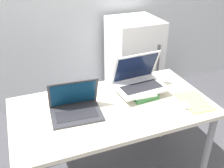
% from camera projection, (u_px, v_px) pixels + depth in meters
% --- Properties ---
extents(desk, '(1.41, 0.76, 0.72)m').
position_uv_depth(desk, '(113.00, 115.00, 1.90)').
color(desk, beige).
rests_on(desk, ground_plane).
extents(laptop_left, '(0.35, 0.27, 0.24)m').
position_uv_depth(laptop_left, '(75.00, 107.00, 1.76)').
color(laptop_left, '#333338').
rests_on(laptop_left, desk).
extents(book_stack, '(0.20, 0.26, 0.06)m').
position_uv_depth(book_stack, '(140.00, 91.00, 1.99)').
color(book_stack, '#33753D').
rests_on(book_stack, desk).
extents(laptop_on_books, '(0.39, 0.29, 0.26)m').
position_uv_depth(laptop_on_books, '(139.00, 80.00, 1.97)').
color(laptop_on_books, silver).
rests_on(laptop_on_books, book_stack).
extents(wireless_keyboard, '(0.32, 0.12, 0.01)m').
position_uv_depth(wireless_keyboard, '(158.00, 112.00, 1.79)').
color(wireless_keyboard, white).
rests_on(wireless_keyboard, desk).
extents(mouse, '(0.06, 0.11, 0.03)m').
position_uv_depth(mouse, '(186.00, 105.00, 1.85)').
color(mouse, '#B2B2B7').
rests_on(mouse, desk).
extents(notepad, '(0.21, 0.30, 0.01)m').
position_uv_depth(notepad, '(194.00, 101.00, 1.91)').
color(notepad, '#EFE066').
rests_on(notepad, desk).
extents(mini_fridge, '(0.51, 0.54, 1.03)m').
position_uv_depth(mini_fridge, '(133.00, 64.00, 2.98)').
color(mini_fridge, white).
rests_on(mini_fridge, ground_plane).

